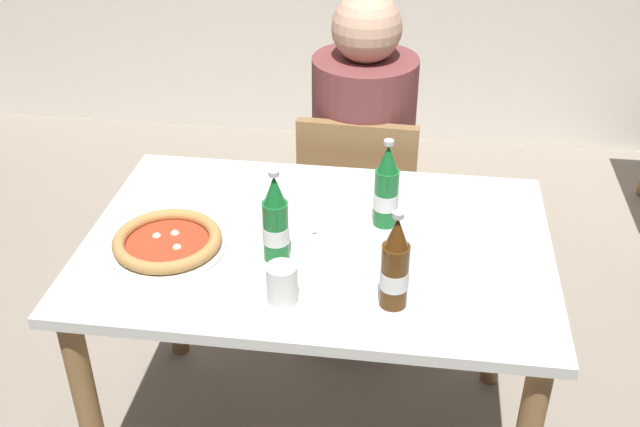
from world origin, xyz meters
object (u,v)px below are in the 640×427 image
(chair_behind_table, at_px, (359,207))
(paper_cup, at_px, (282,284))
(dining_table_main, at_px, (317,275))
(diner_seated, at_px, (362,174))
(beer_bottle_right, at_px, (395,267))
(beer_bottle_left, at_px, (276,223))
(pizza_margherita_near, at_px, (168,242))
(beer_bottle_center, at_px, (386,190))
(napkin_with_cutlery, at_px, (302,214))

(chair_behind_table, bearing_deg, paper_cup, 85.35)
(dining_table_main, height_order, diner_seated, diner_seated)
(beer_bottle_right, xyz_separation_m, paper_cup, (-0.25, -0.02, -0.06))
(chair_behind_table, xyz_separation_m, paper_cup, (-0.10, -0.87, 0.32))
(dining_table_main, relative_size, beer_bottle_left, 4.86)
(diner_seated, relative_size, beer_bottle_right, 4.89)
(pizza_margherita_near, distance_m, beer_bottle_left, 0.29)
(chair_behind_table, distance_m, beer_bottle_center, 0.64)
(chair_behind_table, height_order, paper_cup, chair_behind_table)
(dining_table_main, bearing_deg, pizza_margherita_near, -165.91)
(chair_behind_table, relative_size, pizza_margherita_near, 2.87)
(paper_cup, bearing_deg, chair_behind_table, 83.12)
(chair_behind_table, height_order, beer_bottle_center, beer_bottle_center)
(dining_table_main, xyz_separation_m, paper_cup, (-0.05, -0.26, 0.16))
(pizza_margherita_near, bearing_deg, napkin_with_cutlery, 33.68)
(napkin_with_cutlery, bearing_deg, dining_table_main, -63.48)
(dining_table_main, distance_m, pizza_margherita_near, 0.40)
(beer_bottle_center, bearing_deg, chair_behind_table, 102.16)
(diner_seated, height_order, beer_bottle_left, diner_seated)
(paper_cup, bearing_deg, beer_bottle_center, 59.38)
(beer_bottle_right, height_order, paper_cup, beer_bottle_right)
(beer_bottle_left, height_order, paper_cup, beer_bottle_left)
(beer_bottle_left, distance_m, beer_bottle_right, 0.33)
(beer_bottle_center, height_order, paper_cup, beer_bottle_center)
(napkin_with_cutlery, distance_m, paper_cup, 0.37)
(chair_behind_table, distance_m, beer_bottle_left, 0.81)
(beer_bottle_right, distance_m, napkin_with_cutlery, 0.45)
(beer_bottle_center, xyz_separation_m, beer_bottle_right, (0.04, -0.34, 0.00))
(pizza_margherita_near, bearing_deg, chair_behind_table, 58.64)
(chair_behind_table, relative_size, beer_bottle_center, 3.44)
(chair_behind_table, relative_size, beer_bottle_right, 3.44)
(pizza_margherita_near, distance_m, paper_cup, 0.36)
(napkin_with_cutlery, bearing_deg, beer_bottle_center, -2.70)
(diner_seated, distance_m, napkin_with_cutlery, 0.58)
(diner_seated, height_order, beer_bottle_right, diner_seated)
(dining_table_main, distance_m, paper_cup, 0.31)
(diner_seated, distance_m, paper_cup, 0.95)
(dining_table_main, xyz_separation_m, diner_seated, (0.06, 0.66, -0.05))
(chair_behind_table, relative_size, diner_seated, 0.70)
(napkin_with_cutlery, xyz_separation_m, paper_cup, (0.01, -0.37, 0.04))
(beer_bottle_right, bearing_deg, paper_cup, -175.17)
(pizza_margherita_near, relative_size, beer_bottle_center, 1.20)
(diner_seated, height_order, pizza_margherita_near, diner_seated)
(beer_bottle_left, bearing_deg, diner_seated, 78.62)
(diner_seated, xyz_separation_m, paper_cup, (-0.11, -0.92, 0.21))
(beer_bottle_left, distance_m, paper_cup, 0.18)
(napkin_with_cutlery, bearing_deg, paper_cup, -88.19)
(chair_behind_table, xyz_separation_m, pizza_margherita_near, (-0.43, -0.70, 0.29))
(napkin_with_cutlery, bearing_deg, beer_bottle_left, -98.91)
(beer_bottle_left, bearing_deg, beer_bottle_right, -25.71)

